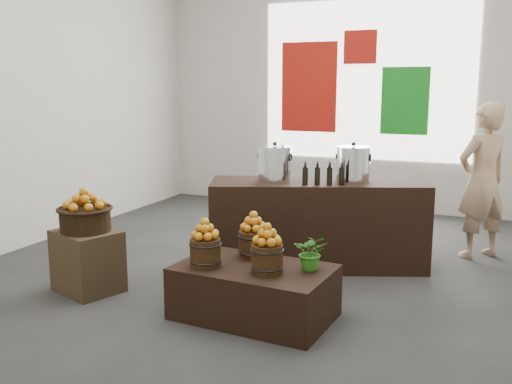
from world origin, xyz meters
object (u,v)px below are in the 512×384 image
at_px(display_table, 254,292).
at_px(shopper, 482,181).
at_px(stock_pot_left, 275,165).
at_px(stock_pot_center, 353,165).
at_px(counter, 317,224).
at_px(wicker_basket, 85,220).
at_px(crate, 88,261).

xyz_separation_m(display_table, shopper, (1.69, 2.57, 0.66)).
height_order(stock_pot_left, stock_pot_center, same).
relative_size(display_table, stock_pot_left, 3.65).
bearing_deg(counter, wicker_basket, -159.53).
distance_m(crate, wicker_basket, 0.40).
xyz_separation_m(crate, display_table, (1.70, 0.02, -0.07)).
bearing_deg(crate, wicker_basket, 0.00).
relative_size(stock_pot_center, shopper, 0.20).
xyz_separation_m(display_table, stock_pot_center, (0.42, 1.69, 0.88)).
bearing_deg(crate, display_table, 0.74).
xyz_separation_m(counter, shopper, (1.60, 1.01, 0.41)).
bearing_deg(shopper, wicker_basket, -5.47).
xyz_separation_m(crate, shopper, (3.39, 2.59, 0.59)).
relative_size(crate, display_table, 0.46).
xyz_separation_m(display_table, counter, (0.08, 1.56, 0.24)).
bearing_deg(wicker_basket, counter, 41.56).
distance_m(stock_pot_center, shopper, 1.56).
bearing_deg(stock_pot_center, shopper, 34.77).
bearing_deg(stock_pot_left, crate, -133.69).
height_order(wicker_basket, display_table, wicker_basket).
height_order(crate, display_table, crate).
distance_m(display_table, shopper, 3.14).
bearing_deg(stock_pot_left, display_table, -75.97).
xyz_separation_m(counter, stock_pot_left, (-0.43, -0.17, 0.64)).
bearing_deg(stock_pot_left, stock_pot_center, 21.09).
distance_m(wicker_basket, stock_pot_center, 2.76).
xyz_separation_m(display_table, stock_pot_left, (-0.35, 1.39, 0.88)).
height_order(wicker_basket, stock_pot_center, stock_pot_center).
relative_size(crate, shopper, 0.33).
distance_m(wicker_basket, display_table, 1.76).
bearing_deg(crate, shopper, 37.41).
xyz_separation_m(wicker_basket, counter, (1.78, 1.58, -0.23)).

